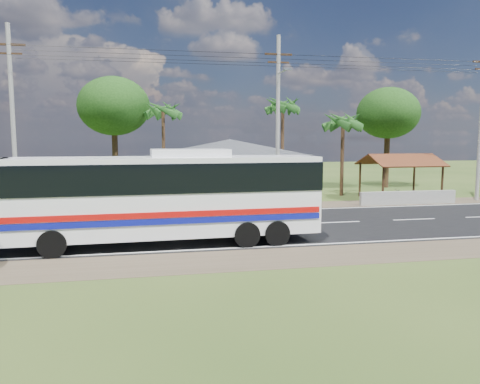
{
  "coord_description": "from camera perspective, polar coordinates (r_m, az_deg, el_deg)",
  "views": [
    {
      "loc": [
        -5.46,
        -23.04,
        4.49
      ],
      "look_at": [
        -0.61,
        1.0,
        1.65
      ],
      "focal_mm": 35.0,
      "sensor_mm": 36.0,
      "label": 1
    }
  ],
  "objects": [
    {
      "name": "utility_poles",
      "position": [
        30.65,
        4.04,
        8.98
      ],
      "size": [
        32.8,
        2.22,
        11.0
      ],
      "color": "#9E9E99",
      "rests_on": "ground"
    },
    {
      "name": "palm_mid",
      "position": [
        40.3,
        5.24,
        10.37
      ],
      "size": [
        2.8,
        2.8,
        8.2
      ],
      "color": "#47301E",
      "rests_on": "ground"
    },
    {
      "name": "motorcycle",
      "position": [
        33.63,
        17.85,
        -0.54
      ],
      "size": [
        1.88,
        0.68,
        0.98
      ],
      "primitive_type": "imported",
      "rotation": [
        0.0,
        0.0,
        1.56
      ],
      "color": "black",
      "rests_on": "ground"
    },
    {
      "name": "house",
      "position": [
        36.66,
        -1.23,
        3.71
      ],
      "size": [
        12.4,
        10.0,
        5.0
      ],
      "color": "tan",
      "rests_on": "ground"
    },
    {
      "name": "waiting_shed",
      "position": [
        36.59,
        18.96,
        3.49
      ],
      "size": [
        5.2,
        4.48,
        3.35
      ],
      "color": "#3D2516",
      "rests_on": "ground"
    },
    {
      "name": "palm_far",
      "position": [
        39.13,
        -9.37,
        9.72
      ],
      "size": [
        2.8,
        2.8,
        7.7
      ],
      "color": "#47301E",
      "rests_on": "ground"
    },
    {
      "name": "ground",
      "position": [
        24.1,
        1.91,
        -4.13
      ],
      "size": [
        120.0,
        120.0,
        0.0
      ],
      "primitive_type": "plane",
      "color": "#2D4418",
      "rests_on": "ground"
    },
    {
      "name": "coach_bus",
      "position": [
        19.74,
        -9.15,
        0.16
      ],
      "size": [
        13.06,
        3.14,
        4.03
      ],
      "rotation": [
        0.0,
        0.0,
        0.03
      ],
      "color": "white",
      "rests_on": "ground"
    },
    {
      "name": "tree_behind_shed",
      "position": [
        44.61,
        17.61,
        9.12
      ],
      "size": [
        5.6,
        5.6,
        9.02
      ],
      "color": "#47301E",
      "rests_on": "ground"
    },
    {
      "name": "concrete_barrier",
      "position": [
        33.79,
        19.82,
        -0.66
      ],
      "size": [
        7.0,
        0.3,
        0.9
      ],
      "primitive_type": "cube",
      "color": "#9E9E99",
      "rests_on": "ground"
    },
    {
      "name": "road",
      "position": [
        24.1,
        1.91,
        -4.11
      ],
      "size": [
        120.0,
        16.0,
        0.03
      ],
      "color": "black",
      "rests_on": "ground"
    },
    {
      "name": "tree_behind_house",
      "position": [
        41.21,
        -15.14,
        10.03
      ],
      "size": [
        6.0,
        6.0,
        9.61
      ],
      "color": "#47301E",
      "rests_on": "ground"
    },
    {
      "name": "palm_near",
      "position": [
        37.21,
        12.46,
        8.33
      ],
      "size": [
        2.8,
        2.8,
        6.7
      ],
      "color": "#47301E",
      "rests_on": "ground"
    }
  ]
}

